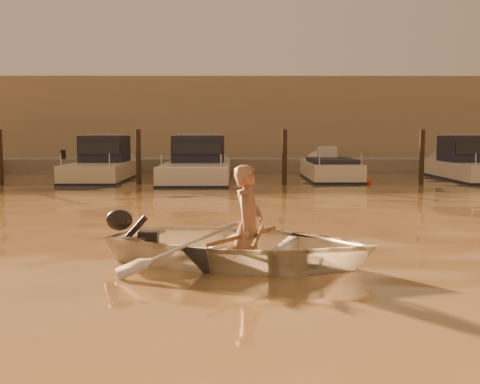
{
  "coord_description": "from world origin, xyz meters",
  "views": [
    {
      "loc": [
        -1.98,
        -8.0,
        1.91
      ],
      "look_at": [
        -1.89,
        3.57,
        0.75
      ],
      "focal_mm": 45.0,
      "sensor_mm": 36.0,
      "label": 1
    }
  ],
  "objects_px": {
    "waterfront_building": "(270,123)",
    "dinghy": "(241,245)",
    "moored_boat_3": "(330,174)",
    "moored_boat_4": "(469,164)",
    "moored_boat_2": "(198,164)",
    "person": "(248,225)",
    "moored_boat_1": "(102,164)"
  },
  "relations": [
    {
      "from": "waterfront_building",
      "to": "dinghy",
      "type": "bearing_deg",
      "value": -94.09
    },
    {
      "from": "dinghy",
      "to": "moored_boat_3",
      "type": "bearing_deg",
      "value": 4.05
    },
    {
      "from": "dinghy",
      "to": "moored_boat_3",
      "type": "distance_m",
      "value": 15.87
    },
    {
      "from": "moored_boat_3",
      "to": "waterfront_building",
      "type": "bearing_deg",
      "value": 99.41
    },
    {
      "from": "waterfront_building",
      "to": "moored_boat_4",
      "type": "bearing_deg",
      "value": -56.07
    },
    {
      "from": "moored_boat_2",
      "to": "moored_boat_3",
      "type": "bearing_deg",
      "value": 0.0
    },
    {
      "from": "moored_boat_2",
      "to": "moored_boat_3",
      "type": "relative_size",
      "value": 1.51
    },
    {
      "from": "moored_boat_4",
      "to": "person",
      "type": "bearing_deg",
      "value": -120.75
    },
    {
      "from": "person",
      "to": "moored_boat_1",
      "type": "xyz_separation_m",
      "value": [
        -5.51,
        15.46,
        0.05
      ]
    },
    {
      "from": "moored_boat_2",
      "to": "waterfront_building",
      "type": "bearing_deg",
      "value": 72.44
    },
    {
      "from": "moored_boat_1",
      "to": "moored_boat_4",
      "type": "relative_size",
      "value": 1.02
    },
    {
      "from": "moored_boat_1",
      "to": "moored_boat_3",
      "type": "height_order",
      "value": "moored_boat_1"
    },
    {
      "from": "moored_boat_3",
      "to": "moored_boat_2",
      "type": "bearing_deg",
      "value": 180.0
    },
    {
      "from": "moored_boat_1",
      "to": "moored_boat_2",
      "type": "bearing_deg",
      "value": 0.0
    },
    {
      "from": "moored_boat_3",
      "to": "moored_boat_4",
      "type": "xyz_separation_m",
      "value": [
        5.58,
        0.0,
        0.4
      ]
    },
    {
      "from": "moored_boat_1",
      "to": "waterfront_building",
      "type": "distance_m",
      "value": 13.33
    },
    {
      "from": "moored_boat_2",
      "to": "waterfront_building",
      "type": "distance_m",
      "value": 11.67
    },
    {
      "from": "moored_boat_3",
      "to": "moored_boat_4",
      "type": "bearing_deg",
      "value": 0.0
    },
    {
      "from": "dinghy",
      "to": "waterfront_building",
      "type": "height_order",
      "value": "waterfront_building"
    },
    {
      "from": "person",
      "to": "moored_boat_2",
      "type": "distance_m",
      "value": 15.55
    },
    {
      "from": "moored_boat_3",
      "to": "moored_boat_4",
      "type": "relative_size",
      "value": 0.88
    },
    {
      "from": "person",
      "to": "moored_boat_1",
      "type": "distance_m",
      "value": 16.41
    },
    {
      "from": "moored_boat_2",
      "to": "moored_boat_4",
      "type": "distance_m",
      "value": 10.88
    },
    {
      "from": "moored_boat_4",
      "to": "waterfront_building",
      "type": "distance_m",
      "value": 13.38
    },
    {
      "from": "moored_boat_2",
      "to": "moored_boat_4",
      "type": "height_order",
      "value": "same"
    },
    {
      "from": "waterfront_building",
      "to": "person",
      "type": "bearing_deg",
      "value": -93.88
    },
    {
      "from": "dinghy",
      "to": "waterfront_building",
      "type": "xyz_separation_m",
      "value": [
        1.89,
        26.43,
        2.12
      ]
    },
    {
      "from": "dinghy",
      "to": "moored_boat_2",
      "type": "xyz_separation_m",
      "value": [
        -1.59,
        15.43,
        0.34
      ]
    },
    {
      "from": "dinghy",
      "to": "moored_boat_2",
      "type": "height_order",
      "value": "moored_boat_2"
    },
    {
      "from": "moored_boat_1",
      "to": "moored_boat_4",
      "type": "distance_m",
      "value": 14.71
    },
    {
      "from": "moored_boat_1",
      "to": "moored_boat_4",
      "type": "xyz_separation_m",
      "value": [
        14.71,
        0.0,
        0.0
      ]
    },
    {
      "from": "person",
      "to": "waterfront_building",
      "type": "relative_size",
      "value": 0.04
    }
  ]
}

